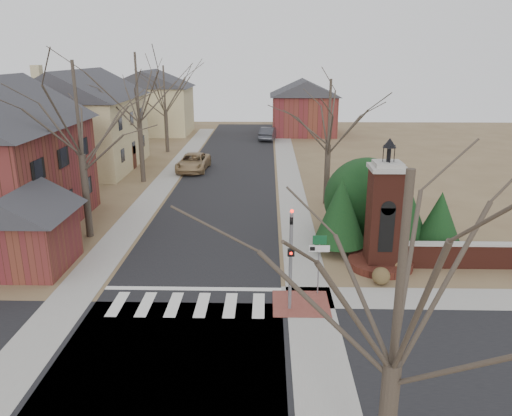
{
  "coord_description": "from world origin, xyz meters",
  "views": [
    {
      "loc": [
        3.34,
        -18.1,
        10.22
      ],
      "look_at": [
        2.77,
        6.0,
        2.72
      ],
      "focal_mm": 35.0,
      "sensor_mm": 36.0,
      "label": 1
    }
  ],
  "objects_px": {
    "sign_post": "(319,253)",
    "brick_gate_monument": "(383,226)",
    "traffic_signal_pole": "(291,251)",
    "pickup_truck": "(193,162)",
    "distant_car": "(268,133)"
  },
  "relations": [
    {
      "from": "brick_gate_monument",
      "to": "traffic_signal_pole",
      "type": "bearing_deg",
      "value": -136.76
    },
    {
      "from": "pickup_truck",
      "to": "distant_car",
      "type": "distance_m",
      "value": 18.25
    },
    {
      "from": "traffic_signal_pole",
      "to": "pickup_truck",
      "type": "distance_m",
      "value": 26.72
    },
    {
      "from": "traffic_signal_pole",
      "to": "sign_post",
      "type": "relative_size",
      "value": 1.64
    },
    {
      "from": "traffic_signal_pole",
      "to": "pickup_truck",
      "type": "relative_size",
      "value": 0.82
    },
    {
      "from": "sign_post",
      "to": "pickup_truck",
      "type": "height_order",
      "value": "sign_post"
    },
    {
      "from": "sign_post",
      "to": "traffic_signal_pole",
      "type": "bearing_deg",
      "value": -132.43
    },
    {
      "from": "traffic_signal_pole",
      "to": "distant_car",
      "type": "bearing_deg",
      "value": 91.21
    },
    {
      "from": "brick_gate_monument",
      "to": "pickup_truck",
      "type": "relative_size",
      "value": 1.18
    },
    {
      "from": "sign_post",
      "to": "brick_gate_monument",
      "type": "distance_m",
      "value": 4.55
    },
    {
      "from": "distant_car",
      "to": "traffic_signal_pole",
      "type": "bearing_deg",
      "value": 100.26
    },
    {
      "from": "sign_post",
      "to": "brick_gate_monument",
      "type": "relative_size",
      "value": 0.42
    },
    {
      "from": "sign_post",
      "to": "pickup_truck",
      "type": "bearing_deg",
      "value": 110.46
    },
    {
      "from": "brick_gate_monument",
      "to": "pickup_truck",
      "type": "distance_m",
      "value": 24.52
    },
    {
      "from": "traffic_signal_pole",
      "to": "brick_gate_monument",
      "type": "height_order",
      "value": "brick_gate_monument"
    }
  ]
}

